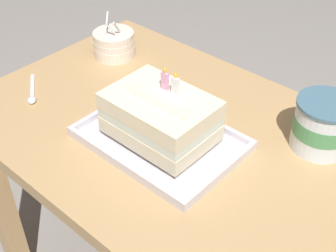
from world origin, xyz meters
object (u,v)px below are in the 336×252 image
ice_cream_tub (323,124)px  serving_spoon_near_tray (32,96)px  foil_tray (161,140)px  bowl_stack (114,44)px  birthday_cake (160,116)px

ice_cream_tub → serving_spoon_near_tray: (-0.65, -0.32, -0.06)m
foil_tray → bowl_stack: bowl_stack is taller
foil_tray → ice_cream_tub: ice_cream_tub is taller
foil_tray → birthday_cake: 0.07m
foil_tray → serving_spoon_near_tray: size_ratio=2.80×
serving_spoon_near_tray → ice_cream_tub: bearing=26.4°
serving_spoon_near_tray → foil_tray: bearing=13.6°
birthday_cake → bowl_stack: size_ratio=1.86×
foil_tray → serving_spoon_near_tray: (-0.37, -0.09, -0.00)m
birthday_cake → foil_tray: bearing=-90.0°
foil_tray → bowl_stack: size_ratio=2.86×
bowl_stack → serving_spoon_near_tray: (0.00, -0.29, -0.03)m
ice_cream_tub → serving_spoon_near_tray: size_ratio=1.04×
bowl_stack → ice_cream_tub: bowl_stack is taller
birthday_cake → serving_spoon_near_tray: bearing=-166.4°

